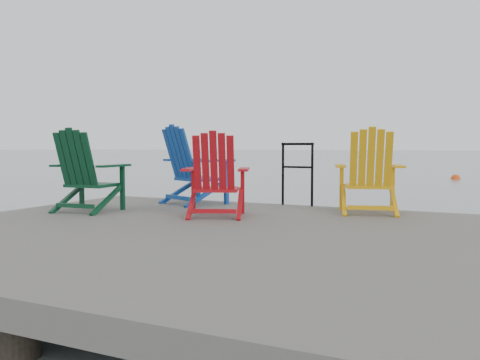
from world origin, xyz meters
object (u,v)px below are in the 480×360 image
at_px(chair_red, 215,175).
at_px(chair_yellow, 369,172).
at_px(handrail, 297,168).
at_px(buoy_b, 456,179).
at_px(chair_blue, 192,166).
at_px(chair_green, 86,171).

xyz_separation_m(chair_red, chair_yellow, (1.60, 1.08, 0.03)).
xyz_separation_m(handrail, buoy_b, (1.43, 16.00, -1.04)).
relative_size(chair_blue, chair_yellow, 1.07).
distance_m(chair_red, buoy_b, 17.70).
bearing_deg(chair_blue, handrail, 42.30).
xyz_separation_m(chair_green, chair_yellow, (3.35, 1.36, 0.00)).
relative_size(handrail, chair_yellow, 0.87).
bearing_deg(chair_green, chair_red, 3.36).
distance_m(handrail, chair_green, 2.90).
height_order(chair_blue, chair_red, chair_blue).
relative_size(handrail, chair_blue, 0.81).
bearing_deg(chair_blue, buoy_b, 103.99).
bearing_deg(chair_green, handrail, 33.77).
relative_size(chair_green, chair_blue, 0.93).
bearing_deg(buoy_b, chair_green, -101.62).
distance_m(handrail, chair_blue, 1.54).
height_order(handrail, chair_blue, chair_blue).
height_order(chair_red, chair_yellow, chair_yellow).
bearing_deg(chair_green, chair_blue, 54.54).
bearing_deg(chair_blue, chair_green, -95.77).
bearing_deg(chair_red, buoy_b, 61.04).
xyz_separation_m(handrail, chair_yellow, (1.11, -0.48, -0.02)).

